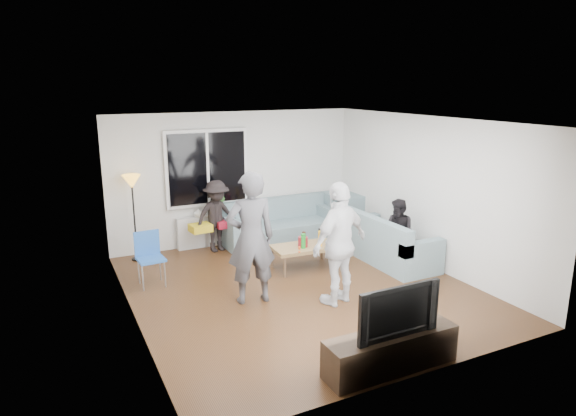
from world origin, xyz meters
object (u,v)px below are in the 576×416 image
player_right (340,244)px  tv_console (391,351)px  sofa_right_section (388,238)px  floor_lamp (134,218)px  spectator_right (399,233)px  television (393,308)px  coffee_table (304,257)px  spectator_back (217,216)px  player_left (251,238)px  sofa_back_section (280,221)px  side_chair (151,260)px

player_right → tv_console: size_ratio=1.13×
sofa_right_section → floor_lamp: floor_lamp is taller
spectator_right → television: spectator_right is taller
coffee_table → floor_lamp: size_ratio=0.71×
spectator_back → tv_console: (0.43, -4.80, -0.47)m
spectator_right → spectator_back: spectator_back is taller
coffee_table → spectator_back: spectator_back is taller
player_right → television: bearing=59.0°
player_left → tv_console: bearing=114.6°
sofa_back_section → spectator_back: (-1.31, 0.03, 0.26)m
side_chair → tv_console: 4.10m
floor_lamp → spectator_right: size_ratio=1.31×
sofa_right_section → side_chair: 4.13m
sofa_right_section → player_right: bearing=123.2°
player_left → player_right: bearing=160.0°
sofa_back_section → spectator_right: spectator_right is taller
floor_lamp → sofa_right_section: bearing=-26.5°
spectator_back → television: bearing=-96.1°
floor_lamp → television: bearing=-68.9°
spectator_back → tv_console: spectator_back is taller
television → spectator_right: bearing=50.6°
side_chair → sofa_back_section: bearing=18.2°
sofa_back_section → coffee_table: size_ratio=2.09×
coffee_table → television: (-0.63, -3.25, 0.54)m
floor_lamp → spectator_right: 4.69m
side_chair → television: size_ratio=0.83×
player_right → side_chair: bearing=-56.3°
coffee_table → floor_lamp: 3.11m
side_chair → spectator_right: spectator_right is taller
spectator_back → tv_console: size_ratio=0.86×
sofa_back_section → spectator_right: bearing=-59.2°
sofa_back_section → spectator_back: size_ratio=1.68×
player_right → tv_console: 1.95m
sofa_back_section → floor_lamp: 2.82m
tv_console → television: bearing=0.0°
sofa_back_section → sofa_right_section: (1.27, -1.85, 0.00)m
coffee_table → player_right: size_ratio=0.61×
player_left → player_right: (1.12, -0.60, -0.07)m
television → spectator_back: bearing=95.1°
sofa_back_section → sofa_right_section: same height
player_right → television: size_ratio=1.74×
floor_lamp → player_left: bearing=-65.0°
player_left → side_chair: bearing=-38.1°
spectator_back → sofa_right_section: bearing=-47.2°
sofa_right_section → side_chair: bearing=80.2°
player_right → spectator_right: player_right is taller
tv_console → floor_lamp: bearing=111.1°
sofa_back_section → side_chair: bearing=-157.7°
coffee_table → side_chair: 2.58m
spectator_back → television: size_ratio=1.32×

